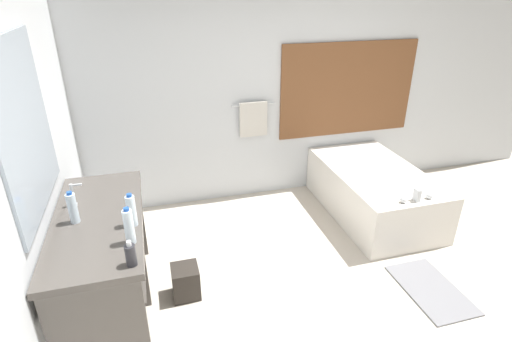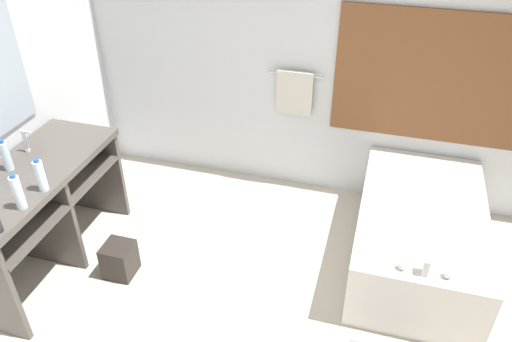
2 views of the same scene
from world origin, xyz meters
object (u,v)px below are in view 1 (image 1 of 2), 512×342
object	(u,v)px
water_bottle_1	(129,226)
water_bottle_2	(73,208)
water_bottle_3	(131,211)
bathtub	(373,190)
soap_dispenser	(131,255)
waste_bin	(186,282)

from	to	relation	value
water_bottle_1	water_bottle_2	bearing A→B (deg)	136.58
water_bottle_3	water_bottle_1	bearing A→B (deg)	-93.89
water_bottle_2	water_bottle_3	world-z (taller)	water_bottle_3
bathtub	water_bottle_2	world-z (taller)	water_bottle_2
soap_dispenser	waste_bin	distance (m)	1.09
water_bottle_2	soap_dispenser	distance (m)	0.70
water_bottle_2	water_bottle_3	xyz separation A→B (m)	(0.39, -0.15, 0.00)
waste_bin	bathtub	bearing A→B (deg)	19.34
soap_dispenser	water_bottle_2	bearing A→B (deg)	122.77
water_bottle_2	water_bottle_1	bearing A→B (deg)	-43.42
soap_dispenser	water_bottle_1	bearing A→B (deg)	91.05
bathtub	water_bottle_3	world-z (taller)	water_bottle_3
water_bottle_1	soap_dispenser	xyz separation A→B (m)	(0.00, -0.23, -0.05)
bathtub	water_bottle_3	xyz separation A→B (m)	(-2.51, -0.97, 0.70)
bathtub	water_bottle_2	size ratio (longest dim) A/B	6.71
soap_dispenser	bathtub	bearing A→B (deg)	29.16
water_bottle_3	water_bottle_2	bearing A→B (deg)	159.24
bathtub	water_bottle_3	bearing A→B (deg)	-158.96
bathtub	water_bottle_3	distance (m)	2.78
water_bottle_3	soap_dispenser	world-z (taller)	water_bottle_3
bathtub	soap_dispenser	size ratio (longest dim) A/B	9.60
bathtub	water_bottle_1	distance (m)	2.88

